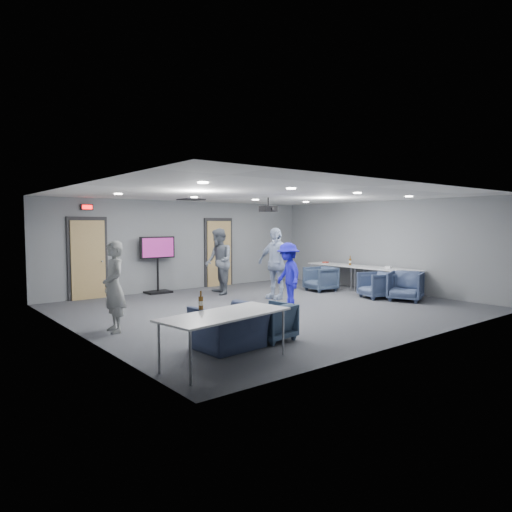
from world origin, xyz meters
TOP-DOWN VIEW (x-y plane):
  - floor at (0.00, 0.00)m, footprint 9.00×9.00m
  - ceiling at (0.00, 0.00)m, footprint 9.00×9.00m
  - wall_back at (0.00, 4.00)m, footprint 9.00×0.02m
  - wall_front at (0.00, -4.00)m, footprint 9.00×0.02m
  - wall_left at (-4.50, 0.00)m, footprint 0.02×8.00m
  - wall_right at (4.50, 0.00)m, footprint 0.02×8.00m
  - door_left at (-3.00, 3.95)m, footprint 1.06×0.17m
  - door_right at (1.20, 3.95)m, footprint 1.06×0.17m
  - exit_sign at (-3.00, 3.93)m, footprint 0.32×0.08m
  - hvac_diffuser at (-0.50, 2.80)m, footprint 0.60×0.60m
  - downlights at (0.00, 0.00)m, footprint 6.18×3.78m
  - person_a at (-3.90, -0.13)m, footprint 0.44×0.64m
  - person_b at (0.18, 2.44)m, footprint 0.96×1.09m
  - person_c at (0.93, 0.87)m, footprint 0.68×1.19m
  - person_d at (0.45, -0.16)m, footprint 0.86×1.13m
  - chair_right_a at (2.91, 1.07)m, footprint 0.90×0.88m
  - chair_right_b at (3.12, -0.77)m, footprint 0.98×0.97m
  - chair_right_c at (3.35, -1.53)m, footprint 1.10×1.09m
  - chair_front_a at (-2.02, -2.40)m, footprint 0.77×0.79m
  - chair_front_b at (-2.88, -2.40)m, footprint 1.12×1.00m
  - table_right_a at (4.00, 1.39)m, footprint 0.76×1.83m
  - table_right_b at (4.00, -0.51)m, footprint 0.82×1.96m
  - table_front_left at (-3.40, -3.00)m, footprint 2.07×1.11m
  - bottle_front at (-3.52, -2.54)m, footprint 0.07×0.07m
  - bottle_right at (4.02, 0.87)m, footprint 0.08×0.08m
  - snack_box at (4.03, 1.90)m, footprint 0.21×0.15m
  - wrapper at (4.14, -0.44)m, footprint 0.27×0.23m
  - tv_stand at (-1.07, 3.75)m, footprint 1.07×0.51m
  - projector at (0.60, 0.77)m, footprint 0.44×0.40m

SIDE VIEW (x-z plane):
  - floor at x=0.00m, z-range 0.00..0.00m
  - chair_front_a at x=-2.02m, z-range 0.00..0.64m
  - chair_front_b at x=-2.88m, z-range 0.00..0.69m
  - chair_right_b at x=3.12m, z-range 0.00..0.71m
  - chair_right_a at x=2.91m, z-range 0.00..0.73m
  - chair_right_c at x=3.35m, z-range 0.00..0.77m
  - table_right_a at x=4.00m, z-range 0.32..1.05m
  - table_right_b at x=4.00m, z-range 0.32..1.05m
  - table_front_left at x=-3.40m, z-range 0.32..1.05m
  - snack_box at x=4.03m, z-range 0.73..0.77m
  - wrapper at x=4.14m, z-range 0.73..0.78m
  - person_d at x=0.45m, z-range 0.00..1.55m
  - bottle_front at x=-3.52m, z-range 0.69..0.97m
  - bottle_right at x=4.02m, z-range 0.69..0.99m
  - person_a at x=-3.90m, z-range 0.00..1.70m
  - tv_stand at x=-1.07m, z-range 0.11..1.75m
  - person_b at x=0.18m, z-range 0.00..1.89m
  - person_c at x=0.93m, z-range 0.00..1.91m
  - door_left at x=-3.00m, z-range -0.05..2.19m
  - door_right at x=1.20m, z-range -0.05..2.19m
  - wall_back at x=0.00m, z-range 0.00..2.70m
  - wall_front at x=0.00m, z-range 0.00..2.70m
  - wall_left at x=-4.50m, z-range 0.00..2.70m
  - wall_right at x=4.50m, z-range 0.00..2.70m
  - projector at x=0.60m, z-range 2.22..2.59m
  - exit_sign at x=-3.00m, z-range 2.37..2.53m
  - downlights at x=0.00m, z-range 2.67..2.69m
  - hvac_diffuser at x=-0.50m, z-range 2.67..2.70m
  - ceiling at x=0.00m, z-range 2.70..2.70m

